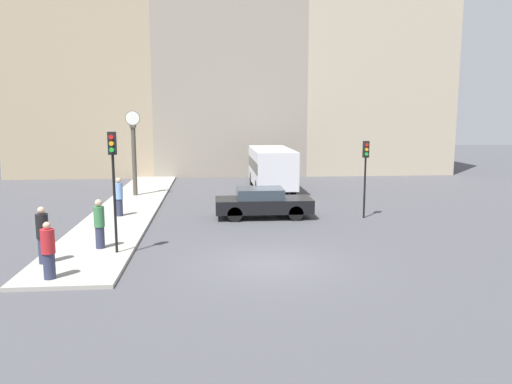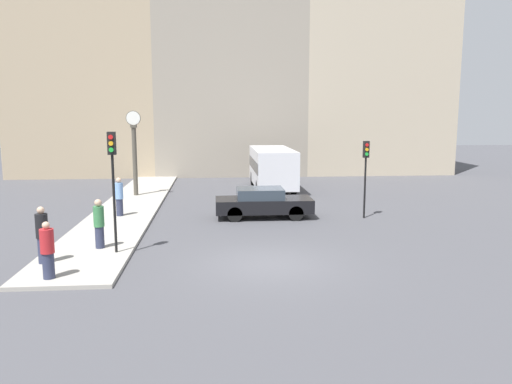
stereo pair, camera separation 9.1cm
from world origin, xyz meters
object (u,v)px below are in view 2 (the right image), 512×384
object	(u,v)px
traffic_light_far	(366,163)
street_clock	(135,152)
sedan_car	(263,202)
pedestrian_green_hoodie	(99,224)
pedestrian_black_jacket	(42,235)
traffic_light_near	(113,167)
bus_distant	(272,166)
pedestrian_red_top	(48,251)
pedestrian_blue_stripe	(119,197)

from	to	relation	value
traffic_light_far	street_clock	size ratio (longest dim) A/B	0.74
sedan_car	traffic_light_far	xyz separation A→B (m)	(4.71, -0.50, 1.86)
sedan_car	street_clock	world-z (taller)	street_clock
street_clock	pedestrian_green_hoodie	bearing A→B (deg)	-87.39
street_clock	pedestrian_black_jacket	distance (m)	13.59
traffic_light_near	pedestrian_green_hoodie	distance (m)	2.24
sedan_car	pedestrian_green_hoodie	bearing A→B (deg)	-139.62
traffic_light_near	street_clock	bearing A→B (deg)	95.60
bus_distant	pedestrian_red_top	xyz separation A→B (m)	(-8.47, -17.41, -0.55)
pedestrian_green_hoodie	street_clock	bearing A→B (deg)	92.61
traffic_light_far	pedestrian_red_top	bearing A→B (deg)	-145.32
sedan_car	bus_distant	distance (m)	8.95
bus_distant	pedestrian_red_top	size ratio (longest dim) A/B	4.22
bus_distant	pedestrian_red_top	distance (m)	19.37
bus_distant	pedestrian_green_hoodie	distance (m)	16.14
sedan_car	bus_distant	bearing A→B (deg)	80.63
street_clock	pedestrian_blue_stripe	bearing A→B (deg)	-88.27
sedan_car	pedestrian_green_hoodie	distance (m)	8.27
bus_distant	pedestrian_blue_stripe	size ratio (longest dim) A/B	3.93
bus_distant	pedestrian_black_jacket	bearing A→B (deg)	-119.93
sedan_car	traffic_light_near	distance (m)	8.52
traffic_light_near	traffic_light_far	bearing A→B (deg)	27.89
bus_distant	traffic_light_near	size ratio (longest dim) A/B	1.71
sedan_car	pedestrian_blue_stripe	size ratio (longest dim) A/B	2.51
sedan_car	pedestrian_blue_stripe	bearing A→B (deg)	177.01
sedan_car	pedestrian_black_jacket	xyz separation A→B (m)	(-7.67, -7.05, 0.32)
traffic_light_near	bus_distant	bearing A→B (deg)	64.41
traffic_light_near	street_clock	world-z (taller)	street_clock
street_clock	pedestrian_red_top	world-z (taller)	street_clock
street_clock	pedestrian_black_jacket	world-z (taller)	street_clock
pedestrian_blue_stripe	bus_distant	bearing A→B (deg)	46.18
street_clock	pedestrian_green_hoodie	xyz separation A→B (m)	(0.54, -11.77, -1.64)
sedan_car	pedestrian_red_top	xyz separation A→B (m)	(-7.02, -8.62, 0.23)
traffic_light_near	traffic_light_far	size ratio (longest dim) A/B	1.14
pedestrian_red_top	pedestrian_blue_stripe	distance (m)	8.97
street_clock	pedestrian_blue_stripe	xyz separation A→B (m)	(0.18, -6.07, -1.62)
pedestrian_blue_stripe	pedestrian_black_jacket	world-z (taller)	pedestrian_black_jacket
traffic_light_near	pedestrian_black_jacket	size ratio (longest dim) A/B	2.25
street_clock	pedestrian_red_top	bearing A→B (deg)	-90.69
sedan_car	pedestrian_black_jacket	world-z (taller)	pedestrian_black_jacket
traffic_light_near	pedestrian_black_jacket	bearing A→B (deg)	-152.21
pedestrian_blue_stripe	pedestrian_black_jacket	size ratio (longest dim) A/B	0.98
pedestrian_green_hoodie	traffic_light_near	bearing A→B (deg)	-42.09
traffic_light_far	pedestrian_black_jacket	xyz separation A→B (m)	(-12.38, -6.55, -1.54)
pedestrian_blue_stripe	traffic_light_far	bearing A→B (deg)	-4.29
pedestrian_green_hoodie	pedestrian_black_jacket	distance (m)	2.18
sedan_car	pedestrian_red_top	distance (m)	11.11
street_clock	pedestrian_green_hoodie	size ratio (longest dim) A/B	2.79
sedan_car	pedestrian_blue_stripe	xyz separation A→B (m)	(-6.65, 0.35, 0.31)
bus_distant	traffic_light_near	bearing A→B (deg)	-115.59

